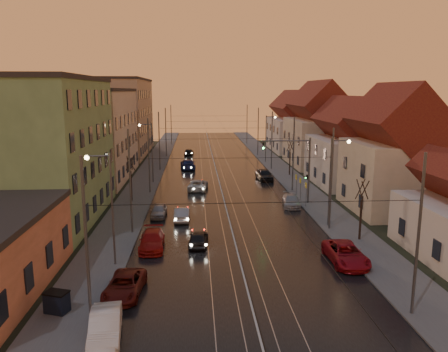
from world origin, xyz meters
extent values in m
plane|color=black|center=(0.00, 0.00, 0.00)|extent=(160.00, 160.00, 0.00)
cube|color=black|center=(0.00, 40.00, 0.02)|extent=(16.00, 120.00, 0.04)
cube|color=#4C4C4C|center=(-10.00, 40.00, 0.07)|extent=(4.00, 120.00, 0.15)
cube|color=#4C4C4C|center=(10.00, 40.00, 0.07)|extent=(4.00, 120.00, 0.15)
cube|color=gray|center=(-2.20, 40.00, 0.06)|extent=(0.06, 120.00, 0.03)
cube|color=gray|center=(-0.77, 40.00, 0.06)|extent=(0.06, 120.00, 0.03)
cube|color=gray|center=(0.77, 40.00, 0.06)|extent=(0.06, 120.00, 0.03)
cube|color=gray|center=(2.20, 40.00, 0.06)|extent=(0.06, 120.00, 0.03)
cube|color=#628353|center=(-17.50, 14.00, 6.50)|extent=(10.00, 18.00, 13.00)
cube|color=beige|center=(-17.50, 34.00, 6.00)|extent=(10.00, 20.00, 12.00)
cube|color=tan|center=(-17.50, 58.00, 7.00)|extent=(10.00, 24.00, 14.00)
cube|color=#B7AA8C|center=(17.00, 15.00, 3.50)|extent=(8.50, 10.00, 7.00)
pyramid|color=#581416|center=(17.00, 15.00, 8.90)|extent=(8.67, 10.20, 3.80)
cube|color=silver|center=(17.00, 28.00, 3.00)|extent=(9.00, 12.00, 6.00)
pyramid|color=#581416|center=(17.00, 28.00, 7.60)|extent=(9.18, 12.24, 3.20)
cube|color=#B7AA8C|center=(17.00, 43.00, 3.75)|extent=(9.00, 14.00, 7.50)
pyramid|color=#581416|center=(17.00, 43.00, 9.50)|extent=(9.18, 14.28, 4.00)
cube|color=silver|center=(17.00, 61.00, 3.25)|extent=(9.00, 16.00, 6.50)
pyramid|color=#581416|center=(17.00, 61.00, 8.25)|extent=(9.18, 16.32, 3.50)
cylinder|color=#595B60|center=(-8.60, -6.00, 4.50)|extent=(0.16, 0.16, 9.00)
cylinder|color=#595B60|center=(8.60, -6.00, 4.50)|extent=(0.16, 0.16, 9.00)
cylinder|color=#595B60|center=(-8.60, 9.00, 4.50)|extent=(0.16, 0.16, 9.00)
cylinder|color=#595B60|center=(8.60, 9.00, 4.50)|extent=(0.16, 0.16, 9.00)
cylinder|color=#595B60|center=(-8.60, 24.00, 4.50)|extent=(0.16, 0.16, 9.00)
cylinder|color=#595B60|center=(8.60, 24.00, 4.50)|extent=(0.16, 0.16, 9.00)
cylinder|color=#595B60|center=(-8.60, 39.00, 4.50)|extent=(0.16, 0.16, 9.00)
cylinder|color=#595B60|center=(8.60, 39.00, 4.50)|extent=(0.16, 0.16, 9.00)
cylinder|color=#595B60|center=(-8.60, 54.00, 4.50)|extent=(0.16, 0.16, 9.00)
cylinder|color=#595B60|center=(8.60, 54.00, 4.50)|extent=(0.16, 0.16, 9.00)
cylinder|color=#595B60|center=(-8.60, 72.00, 4.50)|extent=(0.16, 0.16, 9.00)
cylinder|color=#595B60|center=(8.60, 72.00, 4.50)|extent=(0.16, 0.16, 9.00)
cylinder|color=#595B60|center=(-8.80, 2.00, 4.00)|extent=(0.14, 0.14, 8.00)
cylinder|color=#595B60|center=(-9.60, 2.00, 7.80)|extent=(1.60, 0.10, 0.10)
sphere|color=#FFD88C|center=(-10.32, 2.00, 7.70)|extent=(0.32, 0.32, 0.32)
cylinder|color=#595B60|center=(8.80, 10.00, 4.00)|extent=(0.14, 0.14, 8.00)
cylinder|color=#595B60|center=(9.60, 10.00, 7.80)|extent=(1.60, 0.10, 0.10)
sphere|color=#FFD88C|center=(10.32, 10.00, 7.70)|extent=(0.32, 0.32, 0.32)
cylinder|color=#595B60|center=(-8.80, 30.00, 4.00)|extent=(0.14, 0.14, 8.00)
cylinder|color=#595B60|center=(-9.60, 30.00, 7.80)|extent=(1.60, 0.10, 0.10)
sphere|color=#FFD88C|center=(-10.32, 30.00, 7.70)|extent=(0.32, 0.32, 0.32)
cylinder|color=#595B60|center=(8.80, 46.00, 4.00)|extent=(0.14, 0.14, 8.00)
cylinder|color=#595B60|center=(9.60, 46.00, 7.80)|extent=(1.60, 0.10, 0.10)
sphere|color=#FFD88C|center=(10.32, 46.00, 7.70)|extent=(0.32, 0.32, 0.32)
cylinder|color=#595B60|center=(9.00, 18.00, 3.60)|extent=(0.20, 0.20, 7.20)
cylinder|color=#595B60|center=(6.40, 18.00, 6.90)|extent=(5.20, 0.14, 0.14)
imported|color=black|center=(4.00, 18.00, 6.30)|extent=(0.15, 0.18, 0.90)
sphere|color=#19FF3F|center=(4.00, 17.88, 6.15)|extent=(0.20, 0.20, 0.20)
cylinder|color=black|center=(-10.20, 20.00, 1.75)|extent=(0.18, 0.18, 3.50)
cylinder|color=black|center=(-9.97, 20.09, 4.30)|extent=(0.37, 0.92, 1.61)
cylinder|color=black|center=(-10.29, 20.23, 4.30)|extent=(0.91, 0.40, 1.61)
cylinder|color=black|center=(-10.43, 19.91, 4.30)|extent=(0.37, 0.92, 1.61)
cylinder|color=black|center=(-10.07, 19.78, 4.30)|extent=(0.84, 0.54, 1.62)
cylinder|color=black|center=(10.20, 6.00, 1.75)|extent=(0.18, 0.18, 3.50)
cylinder|color=black|center=(10.43, 6.09, 4.30)|extent=(0.37, 0.92, 1.61)
cylinder|color=black|center=(10.11, 6.23, 4.30)|extent=(0.91, 0.40, 1.61)
cylinder|color=black|center=(9.97, 5.91, 4.30)|extent=(0.37, 0.92, 1.61)
cylinder|color=black|center=(10.32, 5.78, 4.30)|extent=(0.84, 0.54, 1.62)
cylinder|color=black|center=(10.40, 34.00, 1.75)|extent=(0.18, 0.18, 3.50)
cylinder|color=black|center=(10.63, 34.09, 4.30)|extent=(0.37, 0.92, 1.61)
cylinder|color=black|center=(10.31, 34.23, 4.30)|extent=(0.91, 0.40, 1.61)
cylinder|color=black|center=(10.17, 33.91, 4.30)|extent=(0.37, 0.92, 1.61)
cylinder|color=black|center=(10.53, 33.78, 4.30)|extent=(0.84, 0.54, 1.62)
imported|color=black|center=(-2.94, 5.73, 0.61)|extent=(1.72, 3.68, 1.22)
imported|color=#9A9A9F|center=(-4.43, 12.71, 0.64)|extent=(1.43, 3.93, 1.29)
imported|color=#B5B5B5|center=(-2.85, 25.46, 0.65)|extent=(2.70, 4.92, 1.31)
imported|color=#181F4A|center=(-4.37, 40.39, 0.78)|extent=(2.54, 5.49, 1.56)
imported|color=black|center=(-4.44, 55.15, 0.64)|extent=(1.90, 3.92, 1.29)
imported|color=silver|center=(-7.60, -7.30, 0.69)|extent=(1.99, 4.34, 1.38)
imported|color=#55120E|center=(-7.42, -2.51, 0.61)|extent=(2.38, 4.55, 1.22)
imported|color=maroon|center=(-6.55, 5.30, 0.66)|extent=(1.98, 4.59, 1.32)
imported|color=#9B9BA0|center=(-6.74, 14.10, 0.61)|extent=(1.54, 3.62, 1.22)
imported|color=#A2101C|center=(7.48, 1.49, 0.70)|extent=(2.32, 5.02, 1.39)
imported|color=#A6A7AC|center=(6.97, 17.11, 0.61)|extent=(2.20, 4.40, 1.23)
imported|color=black|center=(6.24, 30.96, 0.78)|extent=(2.22, 4.71, 1.56)
cube|color=black|center=(-10.74, -4.65, 0.70)|extent=(1.40, 1.15, 1.10)
camera|label=1|loc=(-3.04, -27.23, 12.06)|focal=35.00mm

